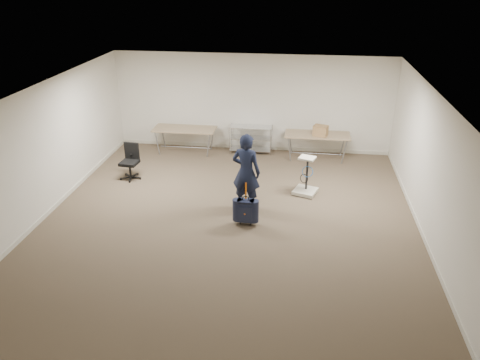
# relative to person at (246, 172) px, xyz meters

# --- Properties ---
(ground) EXTENTS (9.00, 9.00, 0.00)m
(ground) POSITION_rel_person_xyz_m (-0.29, -0.73, -0.88)
(ground) COLOR #4D402F
(ground) RESTS_ON ground
(room_shell) EXTENTS (8.00, 9.00, 9.00)m
(room_shell) POSITION_rel_person_xyz_m (-0.29, 0.66, -0.83)
(room_shell) COLOR silver
(room_shell) RESTS_ON ground
(folding_table_left) EXTENTS (1.80, 0.75, 0.73)m
(folding_table_left) POSITION_rel_person_xyz_m (-2.19, 3.22, -0.21)
(folding_table_left) COLOR #927759
(folding_table_left) RESTS_ON ground
(folding_table_right) EXTENTS (1.80, 0.75, 0.73)m
(folding_table_right) POSITION_rel_person_xyz_m (1.61, 3.22, -0.21)
(folding_table_right) COLOR #927759
(folding_table_right) RESTS_ON ground
(wire_shelf) EXTENTS (1.22, 0.47, 0.80)m
(wire_shelf) POSITION_rel_person_xyz_m (-0.29, 3.47, -0.44)
(wire_shelf) COLOR silver
(wire_shelf) RESTS_ON ground
(person) EXTENTS (0.72, 0.55, 1.77)m
(person) POSITION_rel_person_xyz_m (0.00, 0.00, 0.00)
(person) COLOR black
(person) RESTS_ON ground
(suitcase) EXTENTS (0.36, 0.22, 0.97)m
(suitcase) POSITION_rel_person_xyz_m (0.09, -0.76, -0.55)
(suitcase) COLOR black
(suitcase) RESTS_ON ground
(office_chair) EXTENTS (0.55, 0.55, 0.91)m
(office_chair) POSITION_rel_person_xyz_m (-3.14, 1.23, -0.61)
(office_chair) COLOR black
(office_chair) RESTS_ON ground
(equipment_cart) EXTENTS (0.65, 0.65, 0.94)m
(equipment_cart) POSITION_rel_person_xyz_m (1.33, 0.91, -0.64)
(equipment_cart) COLOR #EFE1CD
(equipment_cart) RESTS_ON ground
(cardboard_box) EXTENTS (0.45, 0.39, 0.28)m
(cardboard_box) POSITION_rel_person_xyz_m (1.68, 3.13, -0.01)
(cardboard_box) COLOR brown
(cardboard_box) RESTS_ON folding_table_right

